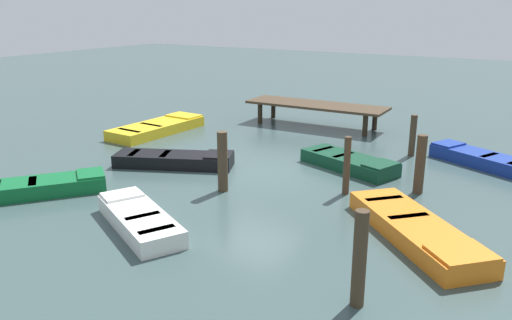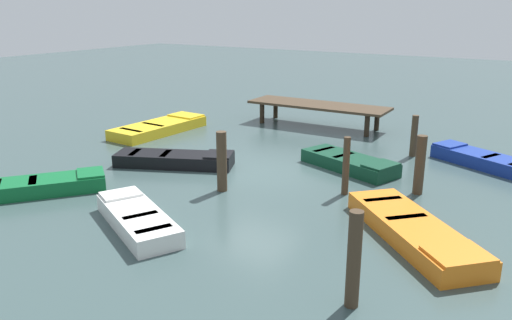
{
  "view_description": "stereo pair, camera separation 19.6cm",
  "coord_description": "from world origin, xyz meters",
  "px_view_note": "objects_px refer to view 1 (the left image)",
  "views": [
    {
      "loc": [
        7.68,
        -12.8,
        4.87
      ],
      "look_at": [
        0.0,
        0.0,
        0.35
      ],
      "focal_mm": 35.93,
      "sensor_mm": 36.0,
      "label": 1
    },
    {
      "loc": [
        7.85,
        -12.69,
        4.87
      ],
      "look_at": [
        0.0,
        0.0,
        0.35
      ],
      "focal_mm": 35.93,
      "sensor_mm": 36.0,
      "label": 2
    }
  ],
  "objects_px": {
    "mooring_piling_far_left": "(360,259)",
    "mooring_piling_near_right": "(347,166)",
    "dock_segment": "(316,106)",
    "rowboat_black": "(175,159)",
    "mooring_piling_mid_right": "(223,162)",
    "rowboat_yellow": "(158,128)",
    "mooring_piling_near_left": "(420,164)",
    "rowboat_white": "(139,219)",
    "mooring_piling_far_right": "(413,135)",
    "rowboat_green": "(44,186)",
    "rowboat_dark_green": "(349,162)",
    "rowboat_orange": "(416,230)",
    "rowboat_blue": "(481,158)"
  },
  "relations": [
    {
      "from": "dock_segment",
      "to": "rowboat_black",
      "type": "distance_m",
      "value": 7.55
    },
    {
      "from": "rowboat_white",
      "to": "rowboat_green",
      "type": "xyz_separation_m",
      "value": [
        -3.75,
        0.33,
        -0.0
      ]
    },
    {
      "from": "mooring_piling_far_left",
      "to": "rowboat_blue",
      "type": "bearing_deg",
      "value": 86.67
    },
    {
      "from": "rowboat_green",
      "to": "rowboat_orange",
      "type": "relative_size",
      "value": 0.84
    },
    {
      "from": "rowboat_black",
      "to": "dock_segment",
      "type": "bearing_deg",
      "value": 54.93
    },
    {
      "from": "mooring_piling_near_right",
      "to": "rowboat_white",
      "type": "bearing_deg",
      "value": -125.31
    },
    {
      "from": "rowboat_white",
      "to": "mooring_piling_far_right",
      "type": "relative_size",
      "value": 2.3
    },
    {
      "from": "dock_segment",
      "to": "rowboat_dark_green",
      "type": "xyz_separation_m",
      "value": [
        3.35,
        -4.82,
        -0.63
      ]
    },
    {
      "from": "rowboat_dark_green",
      "to": "mooring_piling_far_right",
      "type": "distance_m",
      "value": 2.81
    },
    {
      "from": "rowboat_green",
      "to": "rowboat_dark_green",
      "type": "relative_size",
      "value": 0.95
    },
    {
      "from": "mooring_piling_far_left",
      "to": "mooring_piling_near_left",
      "type": "distance_m",
      "value": 6.05
    },
    {
      "from": "rowboat_green",
      "to": "rowboat_dark_green",
      "type": "distance_m",
      "value": 8.87
    },
    {
      "from": "rowboat_yellow",
      "to": "mooring_piling_mid_right",
      "type": "xyz_separation_m",
      "value": [
        6.0,
        -4.15,
        0.61
      ]
    },
    {
      "from": "mooring_piling_far_right",
      "to": "rowboat_dark_green",
      "type": "bearing_deg",
      "value": -117.11
    },
    {
      "from": "rowboat_dark_green",
      "to": "rowboat_yellow",
      "type": "height_order",
      "value": "same"
    },
    {
      "from": "mooring_piling_near_left",
      "to": "rowboat_black",
      "type": "bearing_deg",
      "value": -168.11
    },
    {
      "from": "rowboat_black",
      "to": "mooring_piling_near_left",
      "type": "xyz_separation_m",
      "value": [
        7.18,
        1.51,
        0.59
      ]
    },
    {
      "from": "rowboat_black",
      "to": "mooring_piling_far_right",
      "type": "xyz_separation_m",
      "value": [
        6.08,
        5.03,
        0.48
      ]
    },
    {
      "from": "rowboat_blue",
      "to": "mooring_piling_far_right",
      "type": "xyz_separation_m",
      "value": [
        -2.17,
        -0.05,
        0.48
      ]
    },
    {
      "from": "dock_segment",
      "to": "mooring_piling_near_right",
      "type": "relative_size",
      "value": 3.71
    },
    {
      "from": "mooring_piling_mid_right",
      "to": "rowboat_dark_green",
      "type": "bearing_deg",
      "value": 58.31
    },
    {
      "from": "rowboat_white",
      "to": "rowboat_black",
      "type": "relative_size",
      "value": 0.85
    },
    {
      "from": "rowboat_yellow",
      "to": "mooring_piling_near_left",
      "type": "distance_m",
      "value": 10.74
    },
    {
      "from": "mooring_piling_near_left",
      "to": "rowboat_yellow",
      "type": "bearing_deg",
      "value": 171.62
    },
    {
      "from": "rowboat_black",
      "to": "mooring_piling_mid_right",
      "type": "bearing_deg",
      "value": -46.45
    },
    {
      "from": "rowboat_orange",
      "to": "mooring_piling_near_left",
      "type": "bearing_deg",
      "value": 147.85
    },
    {
      "from": "rowboat_green",
      "to": "rowboat_blue",
      "type": "height_order",
      "value": "same"
    },
    {
      "from": "rowboat_white",
      "to": "rowboat_black",
      "type": "height_order",
      "value": "same"
    },
    {
      "from": "dock_segment",
      "to": "rowboat_black",
      "type": "relative_size",
      "value": 1.55
    },
    {
      "from": "rowboat_dark_green",
      "to": "mooring_piling_mid_right",
      "type": "distance_m",
      "value": 4.31
    },
    {
      "from": "rowboat_black",
      "to": "mooring_piling_near_left",
      "type": "bearing_deg",
      "value": -11.96
    },
    {
      "from": "rowboat_green",
      "to": "rowboat_orange",
      "type": "height_order",
      "value": "same"
    },
    {
      "from": "rowboat_green",
      "to": "rowboat_yellow",
      "type": "xyz_separation_m",
      "value": [
        -2.01,
        6.82,
        -0.0
      ]
    },
    {
      "from": "rowboat_white",
      "to": "rowboat_blue",
      "type": "bearing_deg",
      "value": -95.5
    },
    {
      "from": "rowboat_black",
      "to": "rowboat_dark_green",
      "type": "bearing_deg",
      "value": 4.19
    },
    {
      "from": "rowboat_orange",
      "to": "mooring_piling_mid_right",
      "type": "relative_size",
      "value": 2.27
    },
    {
      "from": "mooring_piling_far_left",
      "to": "mooring_piling_near_right",
      "type": "xyz_separation_m",
      "value": [
        -2.16,
        4.96,
        -0.07
      ]
    },
    {
      "from": "rowboat_dark_green",
      "to": "mooring_piling_near_right",
      "type": "bearing_deg",
      "value": -51.66
    },
    {
      "from": "mooring_piling_far_left",
      "to": "mooring_piling_near_right",
      "type": "height_order",
      "value": "mooring_piling_far_left"
    },
    {
      "from": "rowboat_black",
      "to": "mooring_piling_far_right",
      "type": "bearing_deg",
      "value": 15.77
    },
    {
      "from": "rowboat_yellow",
      "to": "mooring_piling_near_left",
      "type": "xyz_separation_m",
      "value": [
        10.61,
        -1.56,
        0.59
      ]
    },
    {
      "from": "rowboat_dark_green",
      "to": "mooring_piling_near_left",
      "type": "height_order",
      "value": "mooring_piling_near_left"
    },
    {
      "from": "rowboat_yellow",
      "to": "rowboat_blue",
      "type": "relative_size",
      "value": 1.25
    },
    {
      "from": "dock_segment",
      "to": "rowboat_white",
      "type": "bearing_deg",
      "value": -86.67
    },
    {
      "from": "mooring_piling_far_left",
      "to": "mooring_piling_mid_right",
      "type": "distance_m",
      "value": 6.17
    },
    {
      "from": "mooring_piling_far_right",
      "to": "mooring_piling_mid_right",
      "type": "xyz_separation_m",
      "value": [
        -3.51,
        -6.1,
        0.13
      ]
    },
    {
      "from": "mooring_piling_far_left",
      "to": "mooring_piling_near_left",
      "type": "xyz_separation_m",
      "value": [
        -0.5,
        6.03,
        -0.06
      ]
    },
    {
      "from": "rowboat_dark_green",
      "to": "mooring_piling_near_left",
      "type": "distance_m",
      "value": 2.66
    },
    {
      "from": "rowboat_orange",
      "to": "mooring_piling_mid_right",
      "type": "bearing_deg",
      "value": -139.08
    },
    {
      "from": "mooring_piling_near_right",
      "to": "mooring_piling_mid_right",
      "type": "bearing_deg",
      "value": -152.94
    }
  ]
}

